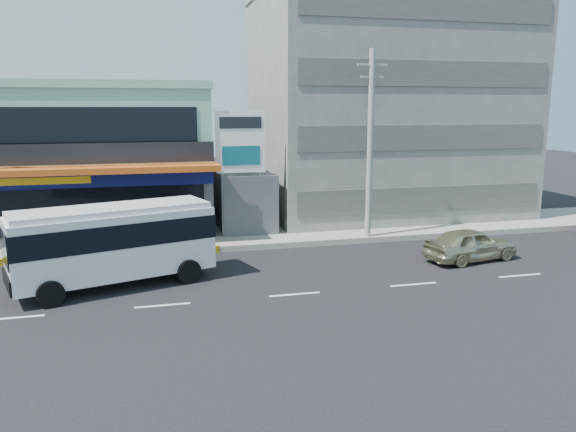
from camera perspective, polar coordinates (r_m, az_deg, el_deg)
The scene contains 11 objects.
ground at distance 21.86m, azimuth 0.69°, elevation -7.97°, with size 120.00×120.00×0.00m, color black.
sidewalk at distance 31.99m, azimuth 4.99°, elevation -1.56°, with size 70.00×5.00×0.30m, color gray.
shop_building at distance 34.16m, azimuth -18.71°, elevation 5.25°, with size 12.40×11.70×8.00m.
concrete_building at distance 38.16m, azimuth 9.65°, elevation 10.75°, with size 16.00×12.00×14.00m, color gray.
gap_structure at distance 32.84m, azimuth -4.68°, elevation 1.63°, with size 3.00×6.00×3.50m, color #47484C.
satellite_dish at distance 31.61m, azimuth -4.43°, elevation 4.60°, with size 1.50×1.50×0.15m, color slate.
billboard at distance 29.64m, azimuth -4.83°, elevation 6.79°, with size 2.60×0.18×6.90m.
utility_pole_near at distance 29.67m, azimuth 8.33°, elevation 7.15°, with size 1.60×0.30×10.00m.
minibus at distance 23.38m, azimuth -17.34°, elevation -2.25°, with size 8.18×4.74×3.26m.
sedan at distance 27.67m, azimuth 18.07°, elevation -2.75°, with size 1.84×4.56×1.55m, color beige.
motorcycle_rider at distance 26.49m, azimuth -18.82°, elevation -3.52°, with size 1.82×1.09×2.21m.
Camera 1 is at (-5.31, -19.96, 7.16)m, focal length 35.00 mm.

